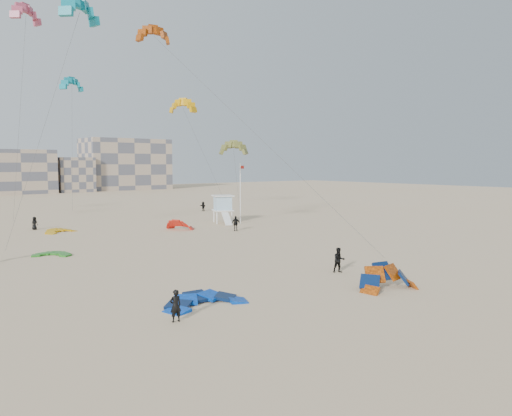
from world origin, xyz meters
TOP-DOWN VIEW (x-y plane):
  - ground at (0.00, 0.00)m, footprint 320.00×320.00m
  - kite_ground_blue at (-0.45, 3.94)m, footprint 4.86×5.08m
  - kite_ground_orange at (10.72, -0.46)m, footprint 4.88×4.81m
  - kite_ground_green at (-2.91, 25.34)m, footprint 4.30×4.34m
  - kite_ground_red_far at (14.87, 34.18)m, footprint 5.01×4.97m
  - kite_ground_yellow at (2.26, 40.52)m, footprint 4.65×4.77m
  - kitesurfer_main at (-3.32, 2.13)m, footprint 0.65×0.45m
  - kitesurfer_b at (12.02, 5.02)m, footprint 1.14×1.07m
  - kitesurfer_d at (19.51, 28.73)m, footprint 1.09×1.03m
  - kitesurfer_e at (0.50, 44.86)m, footprint 0.93×0.78m
  - kitesurfer_f at (29.97, 53.05)m, footprint 0.53×1.54m
  - kite_fly_teal_a at (-0.61, 22.98)m, footprint 8.80×5.02m
  - kite_fly_orange at (7.51, 25.73)m, footprint 9.65×24.21m
  - kite_fly_pink at (0.23, 43.89)m, footprint 5.37×5.71m
  - kite_fly_olive at (20.46, 30.53)m, footprint 4.81×4.83m
  - kite_fly_yellow at (24.27, 49.73)m, footprint 11.04×5.95m
  - kite_fly_teal_b at (10.51, 60.06)m, footprint 4.84×6.21m
  - lifeguard_tower_near at (22.90, 36.52)m, footprint 3.52×5.69m
  - flagpole at (24.25, 34.28)m, footprint 0.66×0.10m
  - condo_east at (50.00, 132.00)m, footprint 26.00×14.00m
  - condo_fill_right at (32.00, 128.00)m, footprint 10.00×10.00m

SIDE VIEW (x-z plane):
  - ground at x=0.00m, z-range 0.00..0.00m
  - kite_ground_blue at x=-0.45m, z-range -0.82..0.82m
  - kite_ground_orange at x=10.72m, z-range -2.07..2.07m
  - kite_ground_green at x=-2.91m, z-range -0.29..0.29m
  - kite_ground_red_far at x=14.87m, z-range -1.84..1.84m
  - kite_ground_yellow at x=2.26m, z-range -0.69..0.69m
  - kitesurfer_e at x=0.50m, z-range 0.00..1.62m
  - kitesurfer_f at x=29.97m, z-range 0.00..1.64m
  - kitesurfer_main at x=-3.32m, z-range 0.00..1.69m
  - kitesurfer_d at x=19.51m, z-range 0.00..1.82m
  - kitesurfer_b at x=12.02m, z-range 0.00..1.87m
  - lifeguard_tower_near at x=22.90m, z-range -0.02..3.81m
  - flagpole at x=24.25m, z-range 0.20..8.38m
  - condo_fill_right at x=32.00m, z-range 0.00..10.00m
  - condo_east at x=50.00m, z-range 0.00..16.00m
  - kite_fly_olive at x=20.46m, z-range 4.76..15.12m
  - kite_fly_yellow at x=24.27m, z-range 8.24..25.79m
  - kite_fly_teal_b at x=10.51m, z-range 10.08..30.60m
  - kite_fly_orange at x=7.51m, z-range 10.25..31.03m
  - kite_fly_teal_a at x=-0.61m, z-range 10.29..31.37m
  - kite_fly_pink at x=0.23m, z-range 12.61..38.39m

